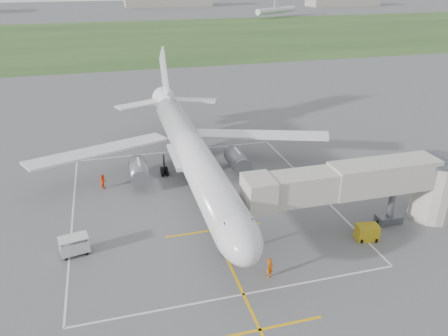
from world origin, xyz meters
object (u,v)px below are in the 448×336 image
object	(u,v)px
gpu_unit	(367,232)
ramp_worker_wing	(103,181)
baggage_cart	(74,245)
airliner	(191,152)
ramp_worker_nose	(270,268)
jet_bridge	(375,185)

from	to	relation	value
gpu_unit	ramp_worker_wing	distance (m)	30.77
gpu_unit	baggage_cart	xyz separation A→B (m)	(-27.57, 5.07, 0.16)
airliner	gpu_unit	distance (m)	21.88
airliner	gpu_unit	size ratio (longest dim) A/B	20.36
airliner	ramp_worker_nose	world-z (taller)	airliner
airliner	ramp_worker_wing	xyz separation A→B (m)	(-10.58, 2.03, -3.52)
gpu_unit	ramp_worker_wing	bearing A→B (deg)	153.41
baggage_cart	ramp_worker_wing	xyz separation A→B (m)	(2.88, 13.29, -0.06)
gpu_unit	ramp_worker_nose	distance (m)	11.65
gpu_unit	ramp_worker_nose	xyz separation A→B (m)	(-11.28, -2.91, 0.18)
jet_bridge	baggage_cart	world-z (taller)	jet_bridge
gpu_unit	baggage_cart	bearing A→B (deg)	179.62
airliner	ramp_worker_nose	size ratio (longest dim) A/B	24.39
jet_bridge	baggage_cart	distance (m)	29.58
baggage_cart	ramp_worker_nose	xyz separation A→B (m)	(16.29, -7.97, 0.03)
gpu_unit	ramp_worker_nose	size ratio (longest dim) A/B	1.20
jet_bridge	ramp_worker_nose	world-z (taller)	jet_bridge
gpu_unit	baggage_cart	size ratio (longest dim) A/B	0.80
airliner	ramp_worker_wing	distance (m)	11.33
airliner	ramp_worker_nose	xyz separation A→B (m)	(2.83, -19.22, -3.43)
gpu_unit	airliner	bearing A→B (deg)	140.89
airliner	ramp_worker_wing	world-z (taller)	airliner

